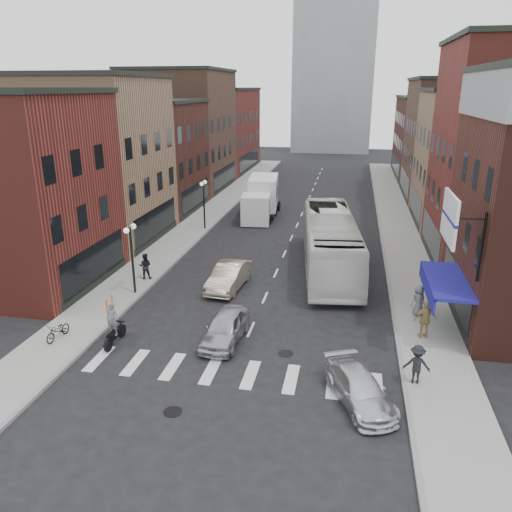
# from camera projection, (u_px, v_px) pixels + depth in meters

# --- Properties ---
(ground) EXTENTS (160.00, 160.00, 0.00)m
(ground) POSITION_uv_depth(u_px,v_px,m) (247.00, 339.00, 23.61)
(ground) COLOR black
(ground) RESTS_ON ground
(sidewalk_left) EXTENTS (3.00, 74.00, 0.15)m
(sidewalk_left) POSITION_uv_depth(u_px,v_px,m) (206.00, 217.00, 45.57)
(sidewalk_left) COLOR gray
(sidewalk_left) RESTS_ON ground
(sidewalk_right) EXTENTS (3.00, 74.00, 0.15)m
(sidewalk_right) POSITION_uv_depth(u_px,v_px,m) (398.00, 226.00, 42.50)
(sidewalk_right) COLOR gray
(sidewalk_right) RESTS_ON ground
(curb_left) EXTENTS (0.20, 74.00, 0.16)m
(curb_left) POSITION_uv_depth(u_px,v_px,m) (222.00, 218.00, 45.33)
(curb_left) COLOR gray
(curb_left) RESTS_ON ground
(curb_right) EXTENTS (0.20, 74.00, 0.16)m
(curb_right) POSITION_uv_depth(u_px,v_px,m) (380.00, 226.00, 42.80)
(curb_right) COLOR gray
(curb_right) RESTS_ON ground
(crosswalk_stripes) EXTENTS (12.00, 2.20, 0.01)m
(crosswalk_stripes) POSITION_uv_depth(u_px,v_px,m) (232.00, 373.00, 20.82)
(crosswalk_stripes) COLOR silver
(crosswalk_stripes) RESTS_ON ground
(bldg_left_near) EXTENTS (10.30, 9.20, 11.30)m
(bldg_left_near) POSITION_uv_depth(u_px,v_px,m) (8.00, 191.00, 28.68)
(bldg_left_near) COLOR maroon
(bldg_left_near) RESTS_ON ground
(bldg_left_mid_a) EXTENTS (10.30, 10.20, 12.30)m
(bldg_left_mid_a) POSITION_uv_depth(u_px,v_px,m) (90.00, 160.00, 37.36)
(bldg_left_mid_a) COLOR #A07658
(bldg_left_mid_a) RESTS_ON ground
(bldg_left_mid_b) EXTENTS (10.30, 10.20, 10.30)m
(bldg_left_mid_b) POSITION_uv_depth(u_px,v_px,m) (144.00, 156.00, 46.98)
(bldg_left_mid_b) COLOR #401D16
(bldg_left_mid_b) RESTS_ON ground
(bldg_left_far_a) EXTENTS (10.30, 12.20, 13.30)m
(bldg_left_far_a) POSITION_uv_depth(u_px,v_px,m) (181.00, 131.00, 56.72)
(bldg_left_far_a) COLOR brown
(bldg_left_far_a) RESTS_ON ground
(bldg_left_far_b) EXTENTS (10.30, 16.20, 11.30)m
(bldg_left_far_b) POSITION_uv_depth(u_px,v_px,m) (215.00, 130.00, 70.06)
(bldg_left_far_b) COLOR maroon
(bldg_left_far_b) RESTS_ON ground
(bldg_right_mid_b) EXTENTS (10.30, 10.20, 11.30)m
(bldg_right_mid_b) POSITION_uv_depth(u_px,v_px,m) (483.00, 159.00, 41.40)
(bldg_right_mid_b) COLOR #A07658
(bldg_right_mid_b) RESTS_ON ground
(bldg_right_far_a) EXTENTS (10.30, 12.20, 12.30)m
(bldg_right_far_a) POSITION_uv_depth(u_px,v_px,m) (459.00, 140.00, 51.47)
(bldg_right_far_a) COLOR brown
(bldg_right_far_a) RESTS_ON ground
(bldg_right_far_b) EXTENTS (10.30, 16.20, 10.30)m
(bldg_right_far_b) POSITION_uv_depth(u_px,v_px,m) (437.00, 137.00, 64.81)
(bldg_right_far_b) COLOR #401D16
(bldg_right_far_b) RESTS_ON ground
(awning_blue) EXTENTS (1.80, 5.00, 0.78)m
(awning_blue) POSITION_uv_depth(u_px,v_px,m) (442.00, 282.00, 23.48)
(awning_blue) COLOR navy
(awning_blue) RESTS_ON ground
(billboard_sign) EXTENTS (1.52, 3.00, 3.70)m
(billboard_sign) POSITION_uv_depth(u_px,v_px,m) (452.00, 220.00, 20.56)
(billboard_sign) COLOR black
(billboard_sign) RESTS_ON ground
(distant_tower) EXTENTS (14.00, 14.00, 50.00)m
(distant_tower) POSITION_uv_depth(u_px,v_px,m) (337.00, 6.00, 88.11)
(distant_tower) COLOR #9399A0
(distant_tower) RESTS_ON ground
(streetlamp_near) EXTENTS (0.32, 1.22, 4.11)m
(streetlamp_near) POSITION_uv_depth(u_px,v_px,m) (131.00, 246.00, 27.73)
(streetlamp_near) COLOR black
(streetlamp_near) RESTS_ON ground
(streetlamp_far) EXTENTS (0.32, 1.22, 4.11)m
(streetlamp_far) POSITION_uv_depth(u_px,v_px,m) (204.00, 196.00, 40.75)
(streetlamp_far) COLOR black
(streetlamp_far) RESTS_ON ground
(bike_rack) EXTENTS (0.08, 0.68, 0.80)m
(bike_rack) POSITION_uv_depth(u_px,v_px,m) (109.00, 305.00, 26.01)
(bike_rack) COLOR #D8590C
(bike_rack) RESTS_ON sidewalk_left
(box_truck) EXTENTS (3.04, 8.31, 3.52)m
(box_truck) POSITION_uv_depth(u_px,v_px,m) (261.00, 198.00, 45.32)
(box_truck) COLOR silver
(box_truck) RESTS_ON ground
(motorcycle_rider) EXTENTS (0.59, 2.05, 2.09)m
(motorcycle_rider) POSITION_uv_depth(u_px,v_px,m) (113.00, 325.00, 22.81)
(motorcycle_rider) COLOR black
(motorcycle_rider) RESTS_ON ground
(transit_bus) EXTENTS (4.62, 13.49, 3.68)m
(transit_bus) POSITION_uv_depth(u_px,v_px,m) (330.00, 242.00, 32.09)
(transit_bus) COLOR silver
(transit_bus) RESTS_ON ground
(sedan_left_near) EXTENTS (1.80, 4.12, 1.38)m
(sedan_left_near) POSITION_uv_depth(u_px,v_px,m) (225.00, 328.00, 23.21)
(sedan_left_near) COLOR #B2B1B6
(sedan_left_near) RESTS_ON ground
(sedan_left_far) EXTENTS (1.97, 4.62, 1.48)m
(sedan_left_far) POSITION_uv_depth(u_px,v_px,m) (229.00, 276.00, 29.37)
(sedan_left_far) COLOR beige
(sedan_left_far) RESTS_ON ground
(curb_car) EXTENTS (3.19, 4.37, 1.17)m
(curb_car) POSITION_uv_depth(u_px,v_px,m) (360.00, 389.00, 18.65)
(curb_car) COLOR silver
(curb_car) RESTS_ON ground
(parked_bicycle) EXTENTS (0.74, 1.60, 0.81)m
(parked_bicycle) POSITION_uv_depth(u_px,v_px,m) (58.00, 331.00, 23.21)
(parked_bicycle) COLOR black
(parked_bicycle) RESTS_ON sidewalk_left
(ped_left_solo) EXTENTS (0.85, 0.59, 1.60)m
(ped_left_solo) POSITION_uv_depth(u_px,v_px,m) (145.00, 266.00, 30.45)
(ped_left_solo) COLOR black
(ped_left_solo) RESTS_ON sidewalk_left
(ped_right_a) EXTENTS (1.08, 0.58, 1.63)m
(ped_right_a) POSITION_uv_depth(u_px,v_px,m) (417.00, 364.00, 19.63)
(ped_right_a) COLOR black
(ped_right_a) RESTS_ON sidewalk_right
(ped_right_b) EXTENTS (1.18, 0.80, 1.84)m
(ped_right_b) POSITION_uv_depth(u_px,v_px,m) (425.00, 319.00, 23.17)
(ped_right_b) COLOR #98814D
(ped_right_b) RESTS_ON sidewalk_right
(ped_right_c) EXTENTS (0.95, 0.86, 1.62)m
(ped_right_c) POSITION_uv_depth(u_px,v_px,m) (419.00, 300.00, 25.53)
(ped_right_c) COLOR slate
(ped_right_c) RESTS_ON sidewalk_right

